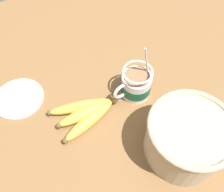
{
  "coord_description": "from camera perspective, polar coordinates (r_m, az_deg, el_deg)",
  "views": [
    {
      "loc": [
        26.3,
        32.06,
        65.08
      ],
      "look_at": [
        3.9,
        -0.44,
        7.92
      ],
      "focal_mm": 40.0,
      "sensor_mm": 36.0,
      "label": 1
    }
  ],
  "objects": [
    {
      "name": "table",
      "position": [
        0.76,
        2.62,
        -1.48
      ],
      "size": [
        133.82,
        133.82,
        3.58
      ],
      "color": "brown",
      "rests_on": "ground"
    },
    {
      "name": "coffee_mug",
      "position": [
        0.73,
        5.3,
        2.78
      ],
      "size": [
        13.15,
        8.8,
        17.62
      ],
      "color": "silver",
      "rests_on": "table"
    },
    {
      "name": "banana_bunch",
      "position": [
        0.7,
        -6.08,
        -3.91
      ],
      "size": [
        19.61,
        13.11,
        4.01
      ],
      "color": "brown",
      "rests_on": "table"
    },
    {
      "name": "woven_basket",
      "position": [
        0.63,
        16.78,
        -9.07
      ],
      "size": [
        20.6,
        20.6,
        12.81
      ],
      "color": "tan",
      "rests_on": "table"
    },
    {
      "name": "small_plate",
      "position": [
        0.79,
        -20.49,
        -0.48
      ],
      "size": [
        14.54,
        14.54,
        0.6
      ],
      "color": "silver",
      "rests_on": "table"
    }
  ]
}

